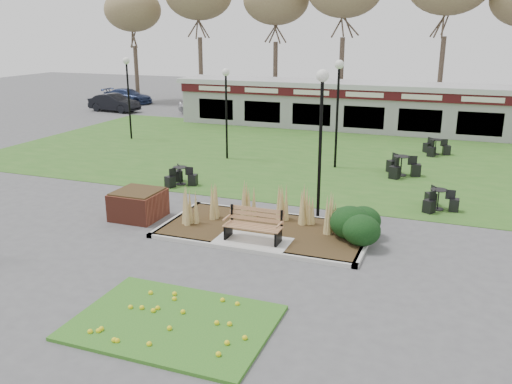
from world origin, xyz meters
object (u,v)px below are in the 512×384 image
(brick_planter, at_px, (138,204))
(bistro_set_a, at_px, (180,179))
(park_bench, at_px, (254,225))
(lamp_post_far_left, at_px, (226,94))
(food_pavilion, at_px, (368,106))
(car_black, at_px, (114,103))
(lamp_post_near_right, at_px, (321,111))
(bistro_set_b, at_px, (401,169))
(lamp_post_mid_right, at_px, (338,90))
(bistro_set_c, at_px, (438,203))
(car_blue, at_px, (128,96))
(lamp_post_mid_left, at_px, (128,80))
(car_silver, at_px, (201,106))
(bistro_set_d, at_px, (435,149))

(brick_planter, height_order, bistro_set_a, brick_planter)
(park_bench, xyz_separation_m, lamp_post_far_left, (-5.04, 9.59, 2.54))
(food_pavilion, bearing_deg, car_black, 176.91)
(lamp_post_near_right, bearing_deg, bistro_set_b, 72.44)
(food_pavilion, distance_m, car_black, 19.23)
(food_pavilion, height_order, lamp_post_mid_right, lamp_post_mid_right)
(lamp_post_far_left, bearing_deg, bistro_set_c, -24.25)
(food_pavilion, distance_m, car_blue, 21.46)
(brick_planter, relative_size, lamp_post_mid_right, 0.31)
(lamp_post_mid_right, bearing_deg, bistro_set_a, -136.32)
(lamp_post_mid_left, height_order, car_blue, lamp_post_mid_left)
(lamp_post_mid_left, bearing_deg, car_black, 129.43)
(car_silver, relative_size, car_black, 0.96)
(lamp_post_far_left, xyz_separation_m, bistro_set_b, (8.23, -0.28, -2.83))
(food_pavilion, xyz_separation_m, car_blue, (-20.78, 5.27, -0.86))
(car_silver, bearing_deg, bistro_set_b, -104.69)
(food_pavilion, xyz_separation_m, car_black, (-19.19, 1.04, -0.81))
(lamp_post_far_left, bearing_deg, lamp_post_mid_left, 160.04)
(bistro_set_d, bearing_deg, bistro_set_b, -103.68)
(bistro_set_d, xyz_separation_m, car_silver, (-16.48, 7.24, 0.39))
(lamp_post_near_right, distance_m, lamp_post_mid_left, 16.17)
(park_bench, xyz_separation_m, brick_planter, (-4.40, 0.75, -0.11))
(car_black, bearing_deg, bistro_set_b, -111.66)
(car_black, bearing_deg, lamp_post_mid_right, -114.13)
(bistro_set_d, bearing_deg, lamp_post_far_left, -154.62)
(car_black, bearing_deg, lamp_post_mid_left, -135.13)
(lamp_post_mid_right, distance_m, bistro_set_d, 6.76)
(lamp_post_far_left, distance_m, bistro_set_c, 11.28)
(lamp_post_mid_right, xyz_separation_m, bistro_set_a, (-5.21, -4.98, -3.22))
(car_silver, distance_m, car_blue, 9.40)
(park_bench, distance_m, bistro_set_a, 6.89)
(brick_planter, distance_m, food_pavilion, 19.49)
(lamp_post_near_right, relative_size, bistro_set_a, 3.60)
(lamp_post_near_right, bearing_deg, lamp_post_mid_left, 145.29)
(food_pavilion, height_order, bistro_set_d, food_pavilion)
(park_bench, height_order, bistro_set_a, park_bench)
(lamp_post_near_right, height_order, lamp_post_mid_right, lamp_post_near_right)
(lamp_post_near_right, bearing_deg, lamp_post_mid_right, 97.90)
(lamp_post_near_right, distance_m, car_blue, 31.24)
(car_blue, bearing_deg, brick_planter, -147.08)
(bistro_set_a, bearing_deg, lamp_post_far_left, 90.73)
(lamp_post_mid_right, bearing_deg, food_pavilion, 91.33)
(park_bench, distance_m, lamp_post_far_left, 11.13)
(park_bench, height_order, lamp_post_far_left, lamp_post_far_left)
(lamp_post_mid_right, relative_size, bistro_set_c, 3.49)
(brick_planter, height_order, bistro_set_b, brick_planter)
(lamp_post_far_left, height_order, car_black, lamp_post_far_left)
(food_pavilion, bearing_deg, bistro_set_a, -108.42)
(lamp_post_near_right, distance_m, bistro_set_d, 11.98)
(food_pavilion, height_order, bistro_set_a, food_pavilion)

